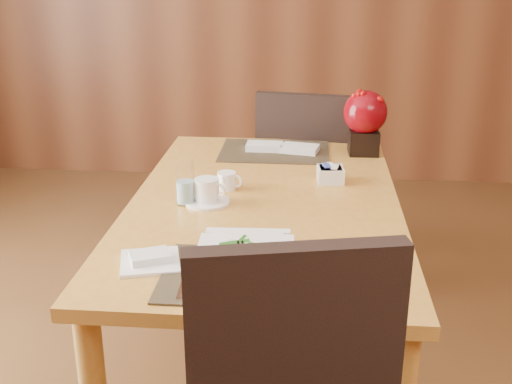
# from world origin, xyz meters

# --- Properties ---
(dining_table) EXTENTS (0.90, 1.50, 0.75)m
(dining_table) POSITION_xyz_m (0.00, 0.60, 0.65)
(dining_table) COLOR gold
(dining_table) RESTS_ON ground
(placemat_near) EXTENTS (0.45, 0.33, 0.01)m
(placemat_near) POSITION_xyz_m (0.00, 0.05, 0.75)
(placemat_near) COLOR black
(placemat_near) RESTS_ON dining_table
(placemat_far) EXTENTS (0.45, 0.33, 0.01)m
(placemat_far) POSITION_xyz_m (0.00, 1.15, 0.75)
(placemat_far) COLOR black
(placemat_far) RESTS_ON dining_table
(soup_setting) EXTENTS (0.27, 0.27, 0.10)m
(soup_setting) POSITION_xyz_m (-0.00, 0.00, 0.80)
(soup_setting) COLOR white
(soup_setting) RESTS_ON dining_table
(coffee_cup) EXTENTS (0.15, 0.15, 0.09)m
(coffee_cup) POSITION_xyz_m (-0.19, 0.55, 0.79)
(coffee_cup) COLOR white
(coffee_cup) RESTS_ON dining_table
(water_glass) EXTENTS (0.07, 0.07, 0.15)m
(water_glass) POSITION_xyz_m (-0.26, 0.54, 0.82)
(water_glass) COLOR white
(water_glass) RESTS_ON dining_table
(creamer_jug) EXTENTS (0.11, 0.11, 0.06)m
(creamer_jug) POSITION_xyz_m (-0.14, 0.69, 0.78)
(creamer_jug) COLOR white
(creamer_jug) RESTS_ON dining_table
(sugar_caddy) EXTENTS (0.10, 0.10, 0.06)m
(sugar_caddy) POSITION_xyz_m (0.22, 0.80, 0.78)
(sugar_caddy) COLOR white
(sugar_caddy) RESTS_ON dining_table
(berry_decor) EXTENTS (0.18, 0.18, 0.26)m
(berry_decor) POSITION_xyz_m (0.37, 1.16, 0.90)
(berry_decor) COLOR black
(berry_decor) RESTS_ON dining_table
(napkins_far) EXTENTS (0.31, 0.15, 0.03)m
(napkins_far) POSITION_xyz_m (0.04, 1.15, 0.77)
(napkins_far) COLOR silver
(napkins_far) RESTS_ON dining_table
(bread_plate) EXTENTS (0.19, 0.19, 0.01)m
(bread_plate) POSITION_xyz_m (-0.27, 0.10, 0.76)
(bread_plate) COLOR white
(bread_plate) RESTS_ON dining_table
(far_chair) EXTENTS (0.51, 0.51, 0.95)m
(far_chair) POSITION_xyz_m (0.13, 1.47, 0.54)
(far_chair) COLOR black
(far_chair) RESTS_ON ground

